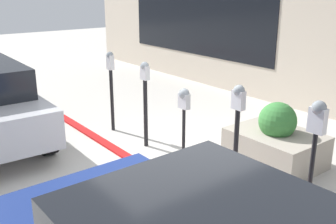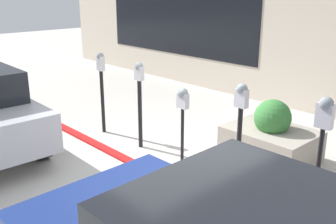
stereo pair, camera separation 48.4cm
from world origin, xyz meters
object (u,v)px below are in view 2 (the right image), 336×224
parking_meter_fourth (140,93)px  planter_box (271,139)px  parking_meter_middle (183,107)px  parking_meter_farthest (102,81)px  parking_meter_nearest (323,130)px  parking_meter_second (240,118)px

parking_meter_fourth → planter_box: 2.28m
parking_meter_middle → parking_meter_fourth: parking_meter_fourth is taller
parking_meter_middle → parking_meter_farthest: (2.12, 0.03, 0.03)m
parking_meter_fourth → planter_box: parking_meter_fourth is taller
parking_meter_nearest → parking_meter_second: (1.12, -0.03, -0.14)m
parking_meter_fourth → parking_meter_middle: bearing=178.6°
planter_box → parking_meter_nearest: bearing=138.1°
parking_meter_second → planter_box: size_ratio=1.12×
parking_meter_middle → parking_meter_second: bearing=-179.3°
parking_meter_middle → planter_box: bearing=-122.2°
parking_meter_second → parking_meter_farthest: size_ratio=0.99×
parking_meter_nearest → planter_box: (1.39, -1.25, -0.84)m
parking_meter_middle → parking_meter_nearest: bearing=179.6°
parking_meter_nearest → parking_meter_middle: parking_meter_nearest is taller
parking_meter_nearest → parking_meter_farthest: parking_meter_nearest is taller
parking_meter_nearest → parking_meter_second: parking_meter_nearest is taller
parking_meter_nearest → planter_box: size_ratio=1.17×
parking_meter_second → parking_meter_middle: size_ratio=1.20×
parking_meter_farthest → parking_meter_fourth: bearing=-177.2°
parking_meter_fourth → parking_meter_nearest: bearing=179.3°
parking_meter_middle → parking_meter_fourth: bearing=-1.4°
parking_meter_nearest → parking_meter_fourth: bearing=-0.7°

